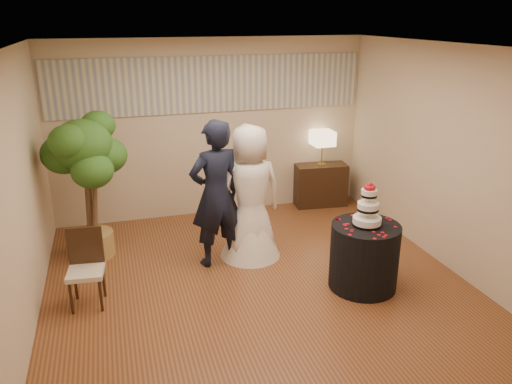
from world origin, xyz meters
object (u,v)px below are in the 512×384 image
object	(u,v)px
bride	(250,193)
console	(320,185)
side_chair	(85,270)
cake_table	(364,256)
groom	(216,194)
wedding_cake	(368,204)
table_lamp	(322,148)
ficus_tree	(87,187)

from	to	relation	value
bride	console	bearing A→B (deg)	-145.60
bride	side_chair	world-z (taller)	bride
cake_table	console	distance (m)	2.75
cake_table	console	bearing A→B (deg)	77.15
groom	console	world-z (taller)	groom
bride	wedding_cake	size ratio (longest dim) A/B	3.44
groom	console	distance (m)	2.74
groom	bride	xyz separation A→B (m)	(0.47, 0.08, -0.06)
table_lamp	ficus_tree	bearing A→B (deg)	-166.41
wedding_cake	side_chair	size ratio (longest dim) A/B	0.60
table_lamp	side_chair	world-z (taller)	table_lamp
cake_table	bride	bearing A→B (deg)	132.04
bride	ficus_tree	bearing A→B (deg)	-23.54
table_lamp	ficus_tree	distance (m)	3.83
wedding_cake	table_lamp	bearing A→B (deg)	77.15
console	side_chair	size ratio (longest dim) A/B	0.98
bride	wedding_cake	world-z (taller)	bride
ficus_tree	side_chair	bearing A→B (deg)	-92.56
table_lamp	cake_table	bearing A→B (deg)	-102.85
bride	console	size ratio (longest dim) A/B	2.10
cake_table	table_lamp	distance (m)	2.82
side_chair	groom	bearing A→B (deg)	26.30
bride	ficus_tree	distance (m)	2.13
cake_table	side_chair	world-z (taller)	side_chair
bride	wedding_cake	bearing A→B (deg)	124.81
ficus_tree	table_lamp	bearing A→B (deg)	13.59
side_chair	cake_table	bearing A→B (deg)	-2.99
groom	wedding_cake	size ratio (longest dim) A/B	3.65
wedding_cake	side_chair	distance (m)	3.27
groom	console	size ratio (longest dim) A/B	2.23
groom	table_lamp	size ratio (longest dim) A/B	3.32
groom	table_lamp	distance (m)	2.68
console	table_lamp	world-z (taller)	table_lamp
groom	table_lamp	bearing A→B (deg)	-157.47
groom	bride	world-z (taller)	groom
console	side_chair	world-z (taller)	side_chair
cake_table	ficus_tree	xyz separation A→B (m)	(-3.11, 1.78, 0.59)
side_chair	wedding_cake	bearing A→B (deg)	-2.99
wedding_cake	console	xyz separation A→B (m)	(0.61, 2.69, -0.70)
cake_table	wedding_cake	world-z (taller)	wedding_cake
cake_table	side_chair	bearing A→B (deg)	170.83
wedding_cake	table_lamp	xyz separation A→B (m)	(0.61, 2.69, -0.05)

